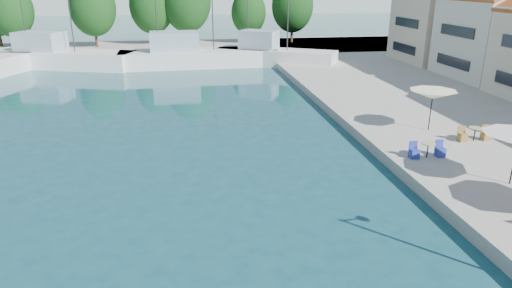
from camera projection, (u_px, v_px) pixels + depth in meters
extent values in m
cube|color=#A39D93|center=(153.00, 50.00, 60.74)|extent=(90.00, 16.00, 0.60)
cube|color=silver|center=(497.00, 38.00, 40.90)|extent=(8.00, 8.50, 7.00)
cube|color=beige|center=(444.00, 26.00, 49.19)|extent=(8.60, 8.50, 7.50)
cube|color=white|center=(63.00, 61.00, 49.82)|extent=(16.37, 9.07, 2.20)
cube|color=#91A5B4|center=(40.00, 41.00, 49.50)|extent=(5.54, 4.55, 2.00)
cylinder|color=#2D2D2D|center=(70.00, 13.00, 47.84)|extent=(0.12, 0.12, 8.00)
cylinder|color=#2D2D2D|center=(24.00, 22.00, 49.09)|extent=(0.10, 0.10, 6.00)
cube|color=silver|center=(199.00, 60.00, 50.59)|extent=(17.24, 5.05, 2.20)
cube|color=#91A5B4|center=(174.00, 41.00, 49.42)|extent=(5.25, 3.60, 2.00)
cylinder|color=#2D2D2D|center=(213.00, 12.00, 49.18)|extent=(0.12, 0.12, 8.00)
cylinder|color=#2D2D2D|center=(157.00, 22.00, 48.44)|extent=(0.10, 0.10, 6.00)
cube|color=silver|center=(276.00, 59.00, 50.99)|extent=(13.28, 9.65, 2.20)
cube|color=#91A5B4|center=(259.00, 39.00, 50.95)|extent=(4.80, 4.30, 2.00)
cylinder|color=#2D2D2D|center=(288.00, 12.00, 48.82)|extent=(0.12, 0.12, 8.00)
cylinder|color=#2D2D2D|center=(248.00, 21.00, 50.73)|extent=(0.10, 0.10, 6.00)
cylinder|color=#3F2B19|center=(15.00, 33.00, 60.41)|extent=(0.36, 0.36, 3.66)
ellipsoid|color=#133E14|center=(11.00, 10.00, 59.43)|extent=(5.56, 5.56, 6.95)
cylinder|color=#3F2B19|center=(95.00, 32.00, 60.73)|extent=(0.36, 0.36, 3.94)
ellipsoid|color=#133E14|center=(93.00, 7.00, 59.67)|extent=(5.98, 5.98, 7.48)
cylinder|color=#3F2B19|center=(153.00, 30.00, 63.52)|extent=(0.36, 0.36, 3.95)
ellipsoid|color=#133E14|center=(152.00, 6.00, 62.46)|extent=(6.01, 6.01, 7.51)
cylinder|color=#3F2B19|center=(188.00, 28.00, 63.72)|extent=(0.36, 0.36, 4.43)
ellipsoid|color=#133E14|center=(186.00, 1.00, 62.52)|extent=(6.74, 6.74, 8.43)
cylinder|color=#3F2B19|center=(249.00, 31.00, 64.98)|extent=(0.36, 0.36, 3.22)
ellipsoid|color=#133E14|center=(249.00, 13.00, 64.11)|extent=(4.89, 4.89, 6.11)
cylinder|color=#3F2B19|center=(292.00, 28.00, 65.64)|extent=(0.36, 0.36, 3.87)
ellipsoid|color=#133E14|center=(292.00, 6.00, 64.60)|extent=(5.88, 5.88, 7.35)
cylinder|color=black|center=(431.00, 110.00, 26.66)|extent=(0.06, 0.06, 2.41)
cone|color=#FCF4C4|center=(433.00, 95.00, 26.34)|extent=(2.72, 2.72, 0.50)
cylinder|color=black|center=(427.00, 150.00, 22.75)|extent=(0.06, 0.06, 0.74)
cylinder|color=tan|center=(428.00, 143.00, 22.62)|extent=(0.70, 0.70, 0.04)
cube|color=#27369C|center=(440.00, 152.00, 22.90)|extent=(0.42, 0.42, 0.46)
cube|color=#27369C|center=(414.00, 154.00, 22.69)|extent=(0.42, 0.42, 0.46)
cylinder|color=black|center=(474.00, 134.00, 25.13)|extent=(0.06, 0.06, 0.74)
cylinder|color=tan|center=(476.00, 128.00, 25.01)|extent=(0.70, 0.70, 0.04)
cube|color=olive|center=(486.00, 136.00, 25.28)|extent=(0.42, 0.42, 0.46)
cube|color=olive|center=(462.00, 137.00, 25.08)|extent=(0.42, 0.42, 0.46)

